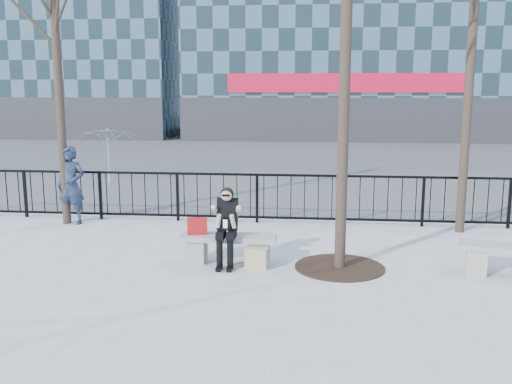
# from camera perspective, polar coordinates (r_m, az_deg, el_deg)

# --- Properties ---
(ground) EXTENTS (120.00, 120.00, 0.00)m
(ground) POSITION_cam_1_polar(r_m,az_deg,el_deg) (9.92, -2.79, -7.06)
(ground) COLOR #A0A19B
(ground) RESTS_ON ground
(street_surface) EXTENTS (60.00, 23.00, 0.01)m
(street_surface) POSITION_cam_1_polar(r_m,az_deg,el_deg) (24.57, 2.44, 3.49)
(street_surface) COLOR #474747
(street_surface) RESTS_ON ground
(railing) EXTENTS (14.00, 0.06, 1.10)m
(railing) POSITION_cam_1_polar(r_m,az_deg,el_deg) (12.67, -0.79, -0.60)
(railing) COLOR black
(railing) RESTS_ON ground
(tree_grate) EXTENTS (1.50, 1.50, 0.02)m
(tree_grate) POSITION_cam_1_polar(r_m,az_deg,el_deg) (9.73, 8.35, -7.44)
(tree_grate) COLOR black
(tree_grate) RESTS_ON ground
(bench_main) EXTENTS (1.65, 0.46, 0.49)m
(bench_main) POSITION_cam_1_polar(r_m,az_deg,el_deg) (9.83, -2.81, -5.39)
(bench_main) COLOR gray
(bench_main) RESTS_ON ground
(bench_second) EXTENTS (1.62, 0.45, 0.48)m
(bench_second) POSITION_cam_1_polar(r_m,az_deg,el_deg) (10.07, 24.19, -5.96)
(bench_second) COLOR gray
(bench_second) RESTS_ON ground
(seated_woman) EXTENTS (0.50, 0.64, 1.34)m
(seated_woman) POSITION_cam_1_polar(r_m,az_deg,el_deg) (9.58, -2.97, -3.52)
(seated_woman) COLOR black
(seated_woman) RESTS_ON ground
(handbag) EXTENTS (0.36, 0.21, 0.28)m
(handbag) POSITION_cam_1_polar(r_m,az_deg,el_deg) (9.86, -5.89, -3.41)
(handbag) COLOR #A51414
(handbag) RESTS_ON bench_main
(shopping_bag) EXTENTS (0.39, 0.21, 0.35)m
(shopping_bag) POSITION_cam_1_polar(r_m,az_deg,el_deg) (9.53, 0.01, -6.67)
(shopping_bag) COLOR beige
(shopping_bag) RESTS_ON ground
(standing_man) EXTENTS (0.65, 0.45, 1.72)m
(standing_man) POSITION_cam_1_polar(r_m,az_deg,el_deg) (13.14, -17.99, 0.64)
(standing_man) COLOR black
(standing_man) RESTS_ON ground
(vendor_umbrella) EXTENTS (2.10, 2.13, 1.82)m
(vendor_umbrella) POSITION_cam_1_polar(r_m,az_deg,el_deg) (17.83, -14.58, 3.44)
(vendor_umbrella) COLOR #D6EA34
(vendor_umbrella) RESTS_ON ground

